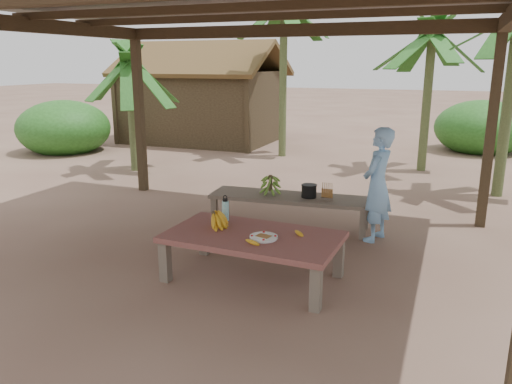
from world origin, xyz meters
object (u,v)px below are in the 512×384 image
at_px(bench, 290,200).
at_px(water_flask, 225,210).
at_px(cooking_pot, 309,191).
at_px(work_table, 253,240).
at_px(plate, 264,237).
at_px(woman, 377,185).
at_px(ripe_banana_bunch, 214,219).

xyz_separation_m(bench, water_flask, (-0.29, -1.47, 0.23)).
relative_size(water_flask, cooking_pot, 1.46).
relative_size(work_table, water_flask, 6.20).
height_order(work_table, plate, plate).
distance_m(water_flask, woman, 2.03).
xyz_separation_m(bench, cooking_pot, (0.27, 0.02, 0.14)).
height_order(work_table, water_flask, water_flask).
height_order(bench, ripe_banana_bunch, ripe_banana_bunch).
height_order(bench, cooking_pot, cooking_pot).
relative_size(work_table, plate, 6.33).
height_order(ripe_banana_bunch, cooking_pot, ripe_banana_bunch).
relative_size(ripe_banana_bunch, water_flask, 1.06).
height_order(water_flask, woman, woman).
xyz_separation_m(ripe_banana_bunch, cooking_pot, (0.58, 1.76, -0.06)).
distance_m(work_table, ripe_banana_bunch, 0.52).
bearing_deg(work_table, woman, 61.17).
xyz_separation_m(work_table, woman, (1.02, 1.71, 0.30)).
distance_m(bench, plate, 1.93).
xyz_separation_m(work_table, plate, (0.16, -0.10, 0.08)).
distance_m(water_flask, cooking_pot, 1.60).
bearing_deg(ripe_banana_bunch, water_flask, 86.01).
xyz_separation_m(bench, woman, (1.19, -0.09, 0.34)).
height_order(bench, woman, woman).
relative_size(bench, woman, 1.53).
bearing_deg(plate, work_table, 148.52).
height_order(bench, plate, plate).
bearing_deg(bench, cooking_pot, -0.57).
bearing_deg(cooking_pot, bench, -175.76).
relative_size(ripe_banana_bunch, woman, 0.21).
height_order(water_flask, cooking_pot, water_flask).
distance_m(bench, woman, 1.24).
bearing_deg(bench, woman, -9.20).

